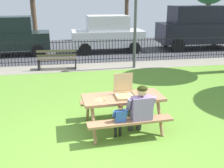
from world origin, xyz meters
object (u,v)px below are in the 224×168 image
(adult_at_table, at_px, (140,109))
(parked_car_right, at_px, (199,26))
(picnic_table_foreground, at_px, (123,103))
(parked_car_left, at_px, (11,36))
(child_at_table, at_px, (120,118))
(lamp_post_walkway, at_px, (136,11))
(pizza_slice_on_table, at_px, (101,99))
(parked_car_center, at_px, (108,34))
(park_bench_center, at_px, (57,60))
(pizza_box_open, at_px, (125,92))

(adult_at_table, bearing_deg, parked_car_right, 56.33)
(adult_at_table, distance_m, parked_car_right, 11.36)
(picnic_table_foreground, xyz_separation_m, adult_at_table, (0.26, -0.49, 0.06))
(picnic_table_foreground, height_order, parked_car_left, parked_car_left)
(child_at_table, height_order, parked_car_left, parked_car_left)
(lamp_post_walkway, relative_size, parked_car_left, 0.97)
(pizza_slice_on_table, xyz_separation_m, parked_car_center, (1.64, 9.05, 0.23))
(park_bench_center, bearing_deg, parked_car_left, 125.12)
(pizza_box_open, relative_size, park_bench_center, 0.30)
(park_bench_center, bearing_deg, lamp_post_walkway, -5.68)
(pizza_slice_on_table, distance_m, parked_car_right, 11.50)
(pizza_slice_on_table, relative_size, parked_car_right, 0.04)
(adult_at_table, height_order, lamp_post_walkway, lamp_post_walkway)
(picnic_table_foreground, distance_m, parked_car_left, 9.80)
(adult_at_table, xyz_separation_m, parked_car_right, (6.29, 9.44, 0.65))
(parked_car_left, xyz_separation_m, parked_car_right, (10.51, -0.00, 0.29))
(pizza_box_open, bearing_deg, child_at_table, -112.67)
(pizza_slice_on_table, distance_m, lamp_post_walkway, 6.00)
(child_at_table, height_order, park_bench_center, park_bench_center)
(adult_at_table, distance_m, lamp_post_walkway, 6.15)
(pizza_slice_on_table, bearing_deg, parked_car_left, 110.83)
(child_at_table, relative_size, parked_car_left, 0.21)
(lamp_post_walkway, distance_m, parked_car_right, 6.22)
(picnic_table_foreground, relative_size, child_at_table, 2.26)
(park_bench_center, bearing_deg, pizza_slice_on_table, -79.34)
(park_bench_center, bearing_deg, pizza_box_open, -73.76)
(parked_car_left, bearing_deg, pizza_slice_on_table, -69.17)
(lamp_post_walkway, bearing_deg, adult_at_table, -103.83)
(pizza_box_open, height_order, pizza_slice_on_table, pizza_box_open)
(pizza_slice_on_table, height_order, lamp_post_walkway, lamp_post_walkway)
(pizza_slice_on_table, distance_m, adult_at_table, 0.87)
(park_bench_center, distance_m, parked_car_left, 4.17)
(park_bench_center, distance_m, parked_car_right, 8.85)
(lamp_post_walkway, xyz_separation_m, parked_car_left, (-5.63, 3.70, -1.36))
(lamp_post_walkway, height_order, parked_car_right, lamp_post_walkway)
(pizza_box_open, height_order, adult_at_table, pizza_box_open)
(picnic_table_foreground, distance_m, parked_car_right, 11.12)
(park_bench_center, relative_size, parked_car_center, 0.41)
(park_bench_center, bearing_deg, child_at_table, -77.14)
(picnic_table_foreground, xyz_separation_m, child_at_table, (-0.18, -0.54, -0.09))
(parked_car_left, height_order, parked_car_center, same)
(parked_car_center, xyz_separation_m, parked_car_right, (5.42, -0.00, 0.29))
(child_at_table, bearing_deg, park_bench_center, 102.86)
(picnic_table_foreground, xyz_separation_m, pizza_slice_on_table, (-0.51, -0.10, 0.18))
(adult_at_table, height_order, parked_car_center, parked_car_center)
(park_bench_center, bearing_deg, parked_car_center, 51.30)
(pizza_slice_on_table, xyz_separation_m, child_at_table, (0.33, -0.44, -0.27))
(parked_car_left, height_order, parked_car_right, parked_car_right)
(adult_at_table, bearing_deg, parked_car_center, 84.76)
(pizza_slice_on_table, bearing_deg, picnic_table_foreground, 11.17)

